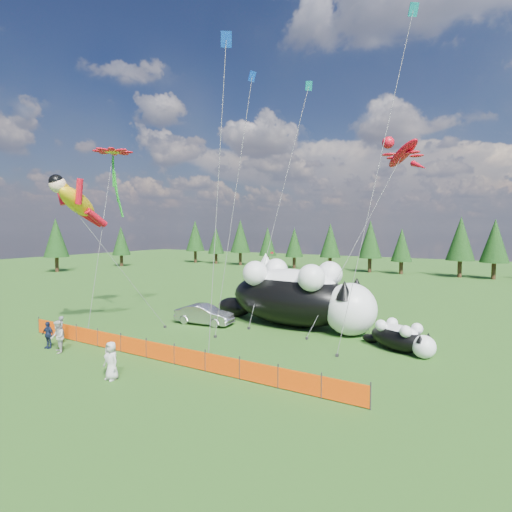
% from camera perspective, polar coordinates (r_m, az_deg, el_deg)
% --- Properties ---
extents(ground, '(160.00, 160.00, 0.00)m').
position_cam_1_polar(ground, '(24.37, -8.46, -12.67)').
color(ground, '#103309').
rests_on(ground, ground).
extents(safety_fence, '(22.06, 0.06, 1.10)m').
position_cam_1_polar(safety_fence, '(22.10, -13.55, -13.15)').
color(safety_fence, '#262626').
rests_on(safety_fence, ground).
extents(tree_line, '(90.00, 4.00, 8.00)m').
position_cam_1_polar(tree_line, '(64.81, 17.64, 1.18)').
color(tree_line, black).
rests_on(tree_line, ground).
extents(festival_tents, '(50.00, 3.20, 2.80)m').
position_cam_1_polar(festival_tents, '(58.40, 27.00, -1.92)').
color(festival_tents, white).
rests_on(festival_tents, ground).
extents(cat_large, '(12.87, 5.25, 4.64)m').
position_cam_1_polar(cat_large, '(28.50, 5.96, -5.66)').
color(cat_large, black).
rests_on(cat_large, ground).
extents(cat_small, '(4.42, 2.97, 1.70)m').
position_cam_1_polar(cat_small, '(24.43, 20.00, -10.87)').
color(cat_small, black).
rests_on(cat_small, ground).
extents(car, '(4.49, 2.06, 1.43)m').
position_cam_1_polar(car, '(29.51, -7.38, -8.28)').
color(car, '#AEADB2').
rests_on(car, ground).
extents(spectator_a, '(0.69, 0.57, 1.64)m').
position_cam_1_polar(spectator_a, '(27.31, -26.10, -9.44)').
color(spectator_a, slate).
rests_on(spectator_a, ground).
extents(spectator_b, '(1.03, 0.91, 1.82)m').
position_cam_1_polar(spectator_b, '(25.29, -26.51, -10.30)').
color(spectator_b, beige).
rests_on(spectator_b, ground).
extents(spectator_c, '(0.97, 0.59, 1.56)m').
position_cam_1_polar(spectator_c, '(26.53, -27.58, -9.96)').
color(spectator_c, '#151F3B').
rests_on(spectator_c, ground).
extents(spectator_e, '(0.91, 0.63, 1.77)m').
position_cam_1_polar(spectator_e, '(20.10, -19.99, -13.88)').
color(spectator_e, beige).
rests_on(spectator_e, ground).
extents(superhero_kite, '(6.03, 6.67, 11.19)m').
position_cam_1_polar(superhero_kite, '(28.35, -24.15, 7.00)').
color(superhero_kite, '#DCAD0B').
rests_on(superhero_kite, ground).
extents(gecko_kite, '(6.64, 13.07, 16.32)m').
position_cam_1_polar(gecko_kite, '(33.64, 20.21, 13.54)').
color(gecko_kite, red).
rests_on(gecko_kite, ground).
extents(flower_kite, '(4.62, 6.45, 13.65)m').
position_cam_1_polar(flower_kite, '(32.11, -19.78, 13.57)').
color(flower_kite, red).
rests_on(flower_kite, ground).
extents(diamond_kite_a, '(0.53, 5.47, 18.69)m').
position_cam_1_polar(diamond_kite_a, '(30.59, -0.87, 22.36)').
color(diamond_kite_a, blue).
rests_on(diamond_kite_a, ground).
extents(diamond_kite_b, '(2.64, 8.41, 22.59)m').
position_cam_1_polar(diamond_kite_b, '(31.35, 21.17, 28.49)').
color(diamond_kite_b, '#0B848C').
rests_on(diamond_kite_b, ground).
extents(diamond_kite_c, '(1.51, 3.51, 18.01)m').
position_cam_1_polar(diamond_kite_c, '(24.26, -4.39, 26.98)').
color(diamond_kite_c, blue).
rests_on(diamond_kite_c, ground).
extents(diamond_kite_d, '(1.53, 8.07, 19.90)m').
position_cam_1_polar(diamond_kite_d, '(34.62, 7.09, 21.37)').
color(diamond_kite_d, '#0B848C').
rests_on(diamond_kite_d, ground).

